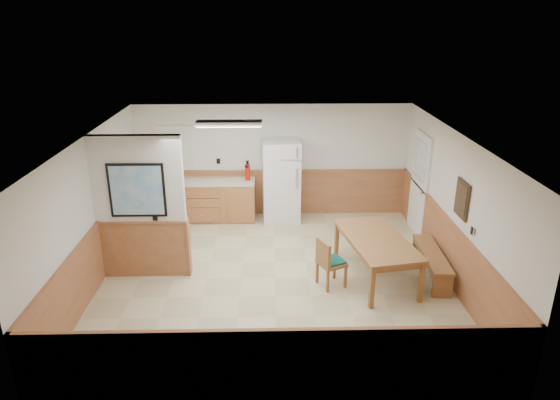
{
  "coord_description": "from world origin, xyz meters",
  "views": [
    {
      "loc": [
        -0.1,
        -7.62,
        4.33
      ],
      "look_at": [
        0.1,
        0.4,
        1.3
      ],
      "focal_mm": 32.0,
      "sensor_mm": 36.0,
      "label": 1
    }
  ],
  "objects_px": {
    "soap_bottle": "(177,176)",
    "refrigerator": "(281,181)",
    "dining_table": "(377,243)",
    "dining_chair": "(328,260)",
    "dining_bench": "(432,258)",
    "fire_extinguisher": "(248,172)"
  },
  "relations": [
    {
      "from": "soap_bottle",
      "to": "fire_extinguisher",
      "type": "bearing_deg",
      "value": 0.47
    },
    {
      "from": "refrigerator",
      "to": "dining_table",
      "type": "xyz_separation_m",
      "value": [
        1.55,
        -2.65,
        -0.24
      ]
    },
    {
      "from": "dining_table",
      "to": "dining_bench",
      "type": "xyz_separation_m",
      "value": [
        0.99,
        0.04,
        -0.32
      ]
    },
    {
      "from": "dining_bench",
      "to": "soap_bottle",
      "type": "height_order",
      "value": "soap_bottle"
    },
    {
      "from": "dining_bench",
      "to": "dining_chair",
      "type": "bearing_deg",
      "value": -167.75
    },
    {
      "from": "refrigerator",
      "to": "fire_extinguisher",
      "type": "relative_size",
      "value": 4.08
    },
    {
      "from": "dining_table",
      "to": "dining_chair",
      "type": "bearing_deg",
      "value": -173.03
    },
    {
      "from": "dining_chair",
      "to": "soap_bottle",
      "type": "xyz_separation_m",
      "value": [
        -2.94,
        2.98,
        0.51
      ]
    },
    {
      "from": "refrigerator",
      "to": "soap_bottle",
      "type": "distance_m",
      "value": 2.25
    },
    {
      "from": "refrigerator",
      "to": "dining_chair",
      "type": "relative_size",
      "value": 2.11
    },
    {
      "from": "refrigerator",
      "to": "dining_table",
      "type": "distance_m",
      "value": 3.08
    },
    {
      "from": "dining_table",
      "to": "soap_bottle",
      "type": "bearing_deg",
      "value": 134.05
    },
    {
      "from": "dining_table",
      "to": "dining_chair",
      "type": "height_order",
      "value": "dining_chair"
    },
    {
      "from": "dining_chair",
      "to": "fire_extinguisher",
      "type": "relative_size",
      "value": 1.93
    },
    {
      "from": "refrigerator",
      "to": "fire_extinguisher",
      "type": "bearing_deg",
      "value": 171.51
    },
    {
      "from": "dining_chair",
      "to": "dining_bench",
      "type": "bearing_deg",
      "value": -15.23
    },
    {
      "from": "fire_extinguisher",
      "to": "soap_bottle",
      "type": "relative_size",
      "value": 2.07
    },
    {
      "from": "soap_bottle",
      "to": "refrigerator",
      "type": "bearing_deg",
      "value": -1.48
    },
    {
      "from": "dining_chair",
      "to": "soap_bottle",
      "type": "relative_size",
      "value": 3.99
    },
    {
      "from": "refrigerator",
      "to": "soap_bottle",
      "type": "xyz_separation_m",
      "value": [
        -2.25,
        0.06,
        0.11
      ]
    },
    {
      "from": "dining_table",
      "to": "dining_bench",
      "type": "relative_size",
      "value": 1.31
    },
    {
      "from": "dining_bench",
      "to": "fire_extinguisher",
      "type": "distance_m",
      "value": 4.29
    }
  ]
}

